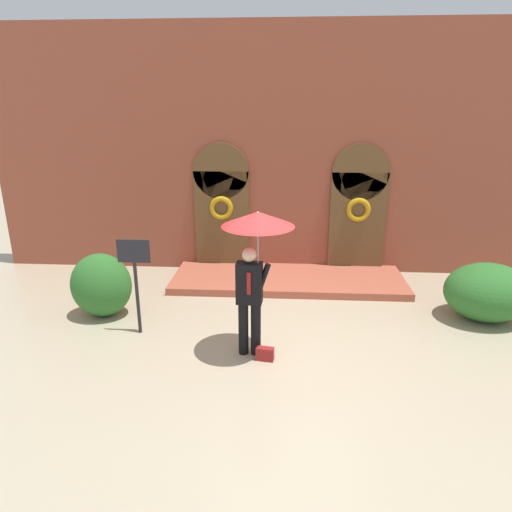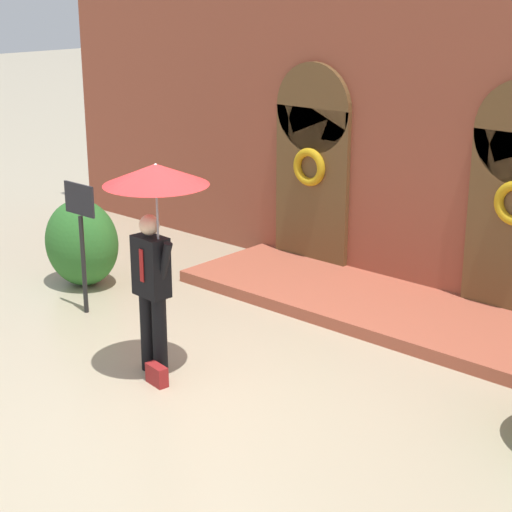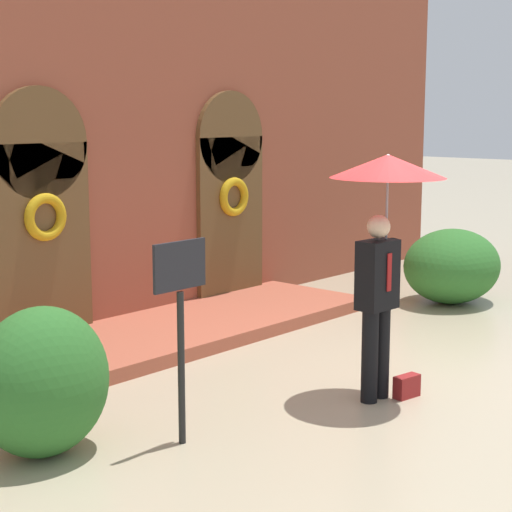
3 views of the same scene
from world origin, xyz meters
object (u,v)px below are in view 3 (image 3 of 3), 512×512
Objects in this scene: sign_post at (180,308)px; shrub_right at (452,266)px; handbag at (407,386)px; person_with_umbrella at (385,202)px; shrub_left at (42,382)px.

sign_post is 6.43m from shrub_right.
shrub_right is (6.33, 0.97, -0.62)m from sign_post.
handbag is 0.16× the size of sign_post.
person_with_umbrella is 1.51× the size of shrub_right.
person_with_umbrella is 1.37× the size of sign_post.
person_with_umbrella is 1.82m from handbag.
shrub_right is at bearing 20.25° from person_with_umbrella.
shrub_left is (-3.17, 1.45, 0.50)m from handbag.
shrub_right is at bearing 8.67° from sign_post.
shrub_right is at bearing 2.42° from shrub_left.
person_with_umbrella reaches higher than handbag.
sign_post is at bearing 164.22° from person_with_umbrella.
sign_post is at bearing 169.91° from handbag.
person_with_umbrella is 2.31m from sign_post.
shrub_left is (-3.01, 1.25, -1.30)m from person_with_umbrella.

